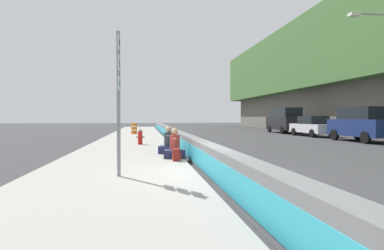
{
  "coord_description": "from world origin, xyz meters",
  "views": [
    {
      "loc": [
        -8.03,
        1.82,
        1.61
      ],
      "look_at": [
        7.1,
        -0.51,
        1.23
      ],
      "focal_mm": 28.61,
      "sensor_mm": 36.0,
      "label": 1
    }
  ],
  "objects_px": {
    "street_lamp": "(381,64)",
    "backpack": "(176,155)",
    "seated_person_foreground": "(175,149)",
    "parked_car_third": "(362,124)",
    "construction_barrel": "(134,128)",
    "parked_car_midline": "(285,120)",
    "route_sign_post": "(119,92)",
    "fire_hydrant": "(140,136)",
    "seated_person_middle": "(169,145)",
    "parked_car_fourth": "(312,126)"
  },
  "relations": [
    {
      "from": "street_lamp",
      "to": "backpack",
      "type": "bearing_deg",
      "value": 117.71
    },
    {
      "from": "seated_person_foreground",
      "to": "parked_car_third",
      "type": "xyz_separation_m",
      "value": [
        7.16,
        -13.08,
        0.71
      ]
    },
    {
      "from": "seated_person_foreground",
      "to": "parked_car_third",
      "type": "height_order",
      "value": "parked_car_third"
    },
    {
      "from": "construction_barrel",
      "to": "parked_car_midline",
      "type": "bearing_deg",
      "value": -83.47
    },
    {
      "from": "route_sign_post",
      "to": "fire_hydrant",
      "type": "xyz_separation_m",
      "value": [
        9.0,
        -0.38,
        -1.65
      ]
    },
    {
      "from": "route_sign_post",
      "to": "backpack",
      "type": "relative_size",
      "value": 9.0
    },
    {
      "from": "fire_hydrant",
      "to": "parked_car_third",
      "type": "height_order",
      "value": "parked_car_third"
    },
    {
      "from": "seated_person_foreground",
      "to": "construction_barrel",
      "type": "distance_m",
      "value": 16.84
    },
    {
      "from": "construction_barrel",
      "to": "parked_car_midline",
      "type": "distance_m",
      "value": 15.21
    },
    {
      "from": "seated_person_middle",
      "to": "fire_hydrant",
      "type": "bearing_deg",
      "value": 15.98
    },
    {
      "from": "fire_hydrant",
      "to": "seated_person_middle",
      "type": "relative_size",
      "value": 0.8
    },
    {
      "from": "fire_hydrant",
      "to": "parked_car_third",
      "type": "distance_m",
      "value": 14.49
    },
    {
      "from": "fire_hydrant",
      "to": "construction_barrel",
      "type": "relative_size",
      "value": 0.93
    },
    {
      "from": "fire_hydrant",
      "to": "parked_car_midline",
      "type": "height_order",
      "value": "parked_car_midline"
    },
    {
      "from": "seated_person_middle",
      "to": "parked_car_fourth",
      "type": "relative_size",
      "value": 0.24
    },
    {
      "from": "seated_person_foreground",
      "to": "parked_car_third",
      "type": "relative_size",
      "value": 0.22
    },
    {
      "from": "seated_person_foreground",
      "to": "construction_barrel",
      "type": "height_order",
      "value": "seated_person_foreground"
    },
    {
      "from": "parked_car_midline",
      "to": "fire_hydrant",
      "type": "bearing_deg",
      "value": 131.39
    },
    {
      "from": "parked_car_fourth",
      "to": "street_lamp",
      "type": "bearing_deg",
      "value": -171.07
    },
    {
      "from": "seated_person_foreground",
      "to": "parked_car_midline",
      "type": "distance_m",
      "value": 22.62
    },
    {
      "from": "construction_barrel",
      "to": "backpack",
      "type": "bearing_deg",
      "value": -173.46
    },
    {
      "from": "backpack",
      "to": "parked_car_fourth",
      "type": "distance_m",
      "value": 18.88
    },
    {
      "from": "seated_person_middle",
      "to": "parked_car_third",
      "type": "relative_size",
      "value": 0.23
    },
    {
      "from": "fire_hydrant",
      "to": "seated_person_middle",
      "type": "xyz_separation_m",
      "value": [
        -4.26,
        -1.22,
        -0.11
      ]
    },
    {
      "from": "route_sign_post",
      "to": "seated_person_middle",
      "type": "height_order",
      "value": "route_sign_post"
    },
    {
      "from": "seated_person_foreground",
      "to": "street_lamp",
      "type": "xyz_separation_m",
      "value": [
        6.58,
        -13.94,
        4.54
      ]
    },
    {
      "from": "backpack",
      "to": "seated_person_middle",
      "type": "bearing_deg",
      "value": 2.09
    },
    {
      "from": "seated_person_middle",
      "to": "route_sign_post",
      "type": "bearing_deg",
      "value": 161.29
    },
    {
      "from": "seated_person_middle",
      "to": "street_lamp",
      "type": "height_order",
      "value": "street_lamp"
    },
    {
      "from": "route_sign_post",
      "to": "parked_car_midline",
      "type": "xyz_separation_m",
      "value": [
        21.68,
        -14.78,
        -0.88
      ]
    },
    {
      "from": "parked_car_third",
      "to": "parked_car_fourth",
      "type": "distance_m",
      "value": 5.81
    },
    {
      "from": "seated_person_middle",
      "to": "parked_car_fourth",
      "type": "bearing_deg",
      "value": -48.7
    },
    {
      "from": "parked_car_midline",
      "to": "backpack",
      "type": "bearing_deg",
      "value": 145.71
    },
    {
      "from": "parked_car_fourth",
      "to": "parked_car_midline",
      "type": "xyz_separation_m",
      "value": [
        5.49,
        -0.13,
        0.49
      ]
    },
    {
      "from": "fire_hydrant",
      "to": "seated_person_middle",
      "type": "height_order",
      "value": "seated_person_middle"
    },
    {
      "from": "seated_person_foreground",
      "to": "street_lamp",
      "type": "height_order",
      "value": "street_lamp"
    },
    {
      "from": "street_lamp",
      "to": "parked_car_fourth",
      "type": "relative_size",
      "value": 1.83
    },
    {
      "from": "construction_barrel",
      "to": "parked_car_third",
      "type": "distance_m",
      "value": 17.89
    },
    {
      "from": "route_sign_post",
      "to": "construction_barrel",
      "type": "relative_size",
      "value": 3.79
    },
    {
      "from": "seated_person_foreground",
      "to": "seated_person_middle",
      "type": "xyz_separation_m",
      "value": [
        1.5,
        0.11,
        0.01
      ]
    },
    {
      "from": "fire_hydrant",
      "to": "backpack",
      "type": "xyz_separation_m",
      "value": [
        -6.52,
        -1.3,
        -0.25
      ]
    },
    {
      "from": "fire_hydrant",
      "to": "street_lamp",
      "type": "relative_size",
      "value": 0.11
    },
    {
      "from": "parked_car_midline",
      "to": "street_lamp",
      "type": "bearing_deg",
      "value": -175.77
    },
    {
      "from": "seated_person_middle",
      "to": "backpack",
      "type": "height_order",
      "value": "seated_person_middle"
    },
    {
      "from": "seated_person_foreground",
      "to": "seated_person_middle",
      "type": "distance_m",
      "value": 1.5
    },
    {
      "from": "route_sign_post",
      "to": "seated_person_foreground",
      "type": "bearing_deg",
      "value": -27.87
    },
    {
      "from": "backpack",
      "to": "seated_person_foreground",
      "type": "bearing_deg",
      "value": -1.99
    },
    {
      "from": "route_sign_post",
      "to": "parked_car_midline",
      "type": "relative_size",
      "value": 0.7
    },
    {
      "from": "route_sign_post",
      "to": "parked_car_midline",
      "type": "distance_m",
      "value": 26.26
    },
    {
      "from": "fire_hydrant",
      "to": "parked_car_midline",
      "type": "bearing_deg",
      "value": -48.61
    }
  ]
}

